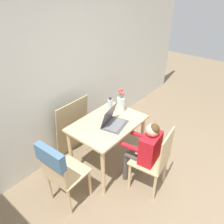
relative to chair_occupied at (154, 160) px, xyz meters
The scene contains 9 objects.
wall_back 1.64m from the chair_occupied, 97.30° to the left, with size 6.40×0.05×2.50m.
dining_table 0.72m from the chair_occupied, 93.99° to the left, with size 0.96×0.68×0.74m.
chair_occupied is the anchor object (origin of this frame).
chair_spare 1.14m from the chair_occupied, 142.14° to the left, with size 0.45×0.42×0.91m.
person_seated 0.19m from the chair_occupied, 96.97° to the left, with size 0.36×0.46×0.97m.
laptop 0.71m from the chair_occupied, 94.19° to the left, with size 0.38×0.32×0.25m.
flower_vase 0.89m from the chair_occupied, 69.16° to the left, with size 0.11×0.11×0.35m.
water_bottle 0.95m from the chair_occupied, 77.93° to the left, with size 0.07×0.07×0.22m.
cardboard_panel 1.32m from the chair_occupied, 96.70° to the left, with size 0.58×0.14×0.90m.
Camera 1 is at (-1.65, -0.03, 2.36)m, focal length 35.00 mm.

